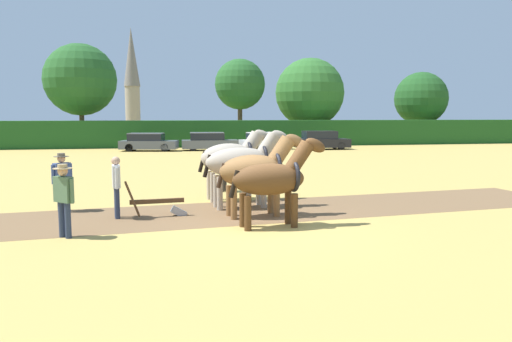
{
  "coord_description": "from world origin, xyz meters",
  "views": [
    {
      "loc": [
        -2.71,
        -12.24,
        2.89
      ],
      "look_at": [
        0.34,
        3.2,
        1.1
      ],
      "focal_mm": 35.0,
      "sensor_mm": 36.0,
      "label": 1
    }
  ],
  "objects_px": {
    "farmer_onlooker_left": "(64,195)",
    "farmer_onlooker_right": "(62,177)",
    "tree_far_left": "(80,80)",
    "farmer_beside_team": "(223,167)",
    "church_spire": "(132,79)",
    "parked_car_left": "(209,142)",
    "draft_horse_trail_right": "(232,158)",
    "tree_center_left": "(310,93)",
    "draft_horse_lead_left": "(273,179)",
    "tree_center": "(421,99)",
    "draft_horse_lead_right": "(257,170)",
    "parked_car_far_left": "(148,142)",
    "tree_left": "(240,85)",
    "draft_horse_trail_left": "(243,162)",
    "parked_car_center_left": "(265,141)",
    "plow": "(162,205)",
    "parked_car_center": "(321,141)",
    "farmer_at_plow": "(116,182)"
  },
  "relations": [
    {
      "from": "draft_horse_trail_left",
      "to": "farmer_onlooker_right",
      "type": "relative_size",
      "value": 1.62
    },
    {
      "from": "church_spire",
      "to": "draft_horse_lead_left",
      "type": "distance_m",
      "value": 65.67
    },
    {
      "from": "tree_center_left",
      "to": "farmer_at_plow",
      "type": "xyz_separation_m",
      "value": [
        -16.43,
        -34.98,
        -4.06
      ]
    },
    {
      "from": "tree_center",
      "to": "plow",
      "type": "xyz_separation_m",
      "value": [
        -27.15,
        -34.3,
        -4.22
      ]
    },
    {
      "from": "draft_horse_trail_left",
      "to": "parked_car_center_left",
      "type": "distance_m",
      "value": 26.01
    },
    {
      "from": "plow",
      "to": "church_spire",
      "type": "bearing_deg",
      "value": 87.64
    },
    {
      "from": "farmer_onlooker_left",
      "to": "parked_car_center_left",
      "type": "distance_m",
      "value": 30.31
    },
    {
      "from": "tree_center",
      "to": "draft_horse_trail_right",
      "type": "distance_m",
      "value": 40.53
    },
    {
      "from": "farmer_at_plow",
      "to": "draft_horse_trail_right",
      "type": "bearing_deg",
      "value": 26.0
    },
    {
      "from": "draft_horse_lead_right",
      "to": "parked_car_left",
      "type": "relative_size",
      "value": 0.59
    },
    {
      "from": "tree_left",
      "to": "farmer_beside_team",
      "type": "height_order",
      "value": "tree_left"
    },
    {
      "from": "draft_horse_trail_right",
      "to": "parked_car_center",
      "type": "distance_m",
      "value": 25.35
    },
    {
      "from": "church_spire",
      "to": "draft_horse_trail_right",
      "type": "distance_m",
      "value": 61.39
    },
    {
      "from": "farmer_onlooker_left",
      "to": "farmer_onlooker_right",
      "type": "bearing_deg",
      "value": 52.68
    },
    {
      "from": "draft_horse_lead_left",
      "to": "parked_car_left",
      "type": "relative_size",
      "value": 0.59
    },
    {
      "from": "draft_horse_lead_left",
      "to": "farmer_beside_team",
      "type": "xyz_separation_m",
      "value": [
        -0.5,
        6.14,
        -0.32
      ]
    },
    {
      "from": "tree_center_left",
      "to": "farmer_at_plow",
      "type": "distance_m",
      "value": 38.86
    },
    {
      "from": "tree_far_left",
      "to": "draft_horse_trail_right",
      "type": "height_order",
      "value": "tree_far_left"
    },
    {
      "from": "church_spire",
      "to": "farmer_beside_team",
      "type": "xyz_separation_m",
      "value": [
        5.98,
        -58.84,
        -7.24
      ]
    },
    {
      "from": "farmer_beside_team",
      "to": "farmer_onlooker_left",
      "type": "distance_m",
      "value": 7.79
    },
    {
      "from": "parked_car_far_left",
      "to": "parked_car_center",
      "type": "xyz_separation_m",
      "value": [
        14.06,
        -0.91,
        0.05
      ]
    },
    {
      "from": "church_spire",
      "to": "parked_car_center",
      "type": "xyz_separation_m",
      "value": [
        16.89,
        -37.82,
        -7.45
      ]
    },
    {
      "from": "draft_horse_trail_left",
      "to": "parked_car_left",
      "type": "relative_size",
      "value": 0.62
    },
    {
      "from": "tree_far_left",
      "to": "draft_horse_trail_left",
      "type": "xyz_separation_m",
      "value": [
        9.36,
        -32.73,
        -4.57
      ]
    },
    {
      "from": "tree_far_left",
      "to": "farmer_onlooker_right",
      "type": "xyz_separation_m",
      "value": [
        3.94,
        -32.28,
        -4.97
      ]
    },
    {
      "from": "farmer_onlooker_left",
      "to": "parked_car_far_left",
      "type": "xyz_separation_m",
      "value": [
        1.43,
        28.24,
        -0.34
      ]
    },
    {
      "from": "tree_left",
      "to": "parked_car_center",
      "type": "relative_size",
      "value": 1.83
    },
    {
      "from": "church_spire",
      "to": "draft_horse_trail_left",
      "type": "bearing_deg",
      "value": -84.32
    },
    {
      "from": "church_spire",
      "to": "farmer_at_plow",
      "type": "xyz_separation_m",
      "value": [
        2.43,
        -63.08,
        -7.17
      ]
    },
    {
      "from": "farmer_beside_team",
      "to": "parked_car_center_left",
      "type": "distance_m",
      "value": 22.87
    },
    {
      "from": "tree_center",
      "to": "parked_car_left",
      "type": "height_order",
      "value": "tree_center"
    },
    {
      "from": "farmer_beside_team",
      "to": "parked_car_center",
      "type": "xyz_separation_m",
      "value": [
        10.91,
        21.03,
        -0.2
      ]
    },
    {
      "from": "tree_center",
      "to": "farmer_beside_team",
      "type": "height_order",
      "value": "tree_center"
    },
    {
      "from": "draft_horse_lead_left",
      "to": "parked_car_center_left",
      "type": "xyz_separation_m",
      "value": [
        5.81,
        28.12,
        -0.57
      ]
    },
    {
      "from": "farmer_beside_team",
      "to": "tree_center_left",
      "type": "bearing_deg",
      "value": 106.35
    },
    {
      "from": "tree_left",
      "to": "draft_horse_lead_left",
      "type": "xyz_separation_m",
      "value": [
        -4.98,
        -35.62,
        -4.48
      ]
    },
    {
      "from": "church_spire",
      "to": "parked_car_left",
      "type": "relative_size",
      "value": 3.44
    },
    {
      "from": "tree_center",
      "to": "parked_car_left",
      "type": "relative_size",
      "value": 1.61
    },
    {
      "from": "tree_center_left",
      "to": "draft_horse_lead_left",
      "type": "xyz_separation_m",
      "value": [
        -12.39,
        -36.89,
        -3.81
      ]
    },
    {
      "from": "tree_far_left",
      "to": "parked_car_far_left",
      "type": "height_order",
      "value": "tree_far_left"
    },
    {
      "from": "draft_horse_lead_right",
      "to": "parked_car_far_left",
      "type": "distance_m",
      "value": 26.88
    },
    {
      "from": "tree_center",
      "to": "farmer_beside_team",
      "type": "xyz_separation_m",
      "value": [
        -24.84,
        -30.04,
        -3.6
      ]
    },
    {
      "from": "tree_far_left",
      "to": "farmer_beside_team",
      "type": "relative_size",
      "value": 5.69
    },
    {
      "from": "plow",
      "to": "farmer_beside_team",
      "type": "bearing_deg",
      "value": 55.85
    },
    {
      "from": "draft_horse_trail_left",
      "to": "parked_car_center_left",
      "type": "xyz_separation_m",
      "value": [
        6.1,
        25.28,
        -0.74
      ]
    },
    {
      "from": "church_spire",
      "to": "farmer_onlooker_left",
      "type": "distance_m",
      "value": 65.56
    },
    {
      "from": "tree_left",
      "to": "draft_horse_lead_right",
      "type": "bearing_deg",
      "value": -98.53
    },
    {
      "from": "draft_horse_trail_right",
      "to": "parked_car_center",
      "type": "bearing_deg",
      "value": 58.94
    },
    {
      "from": "tree_far_left",
      "to": "parked_car_center",
      "type": "distance_m",
      "value": 22.39
    },
    {
      "from": "farmer_at_plow",
      "to": "farmer_onlooker_right",
      "type": "height_order",
      "value": "farmer_onlooker_right"
    }
  ]
}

